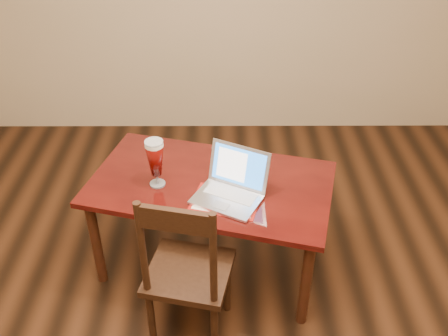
{
  "coord_description": "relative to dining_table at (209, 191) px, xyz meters",
  "views": [
    {
      "loc": [
        0.06,
        -1.67,
        2.41
      ],
      "look_at": [
        0.07,
        0.56,
        0.85
      ],
      "focal_mm": 40.0,
      "sensor_mm": 36.0,
      "label": 1
    }
  ],
  "objects": [
    {
      "name": "dining_chair",
      "position": [
        -0.11,
        -0.54,
        -0.12
      ],
      "size": [
        0.51,
        0.49,
        1.01
      ],
      "rotation": [
        0.0,
        0.0,
        -0.22
      ],
      "color": "black",
      "rests_on": "ground"
    },
    {
      "name": "room_shell",
      "position": [
        0.02,
        -0.69,
        1.16
      ],
      "size": [
        4.51,
        5.01,
        2.71
      ],
      "color": "tan",
      "rests_on": "ground"
    },
    {
      "name": "dining_table",
      "position": [
        0.0,
        0.0,
        0.0
      ],
      "size": [
        1.56,
        1.13,
        0.96
      ],
      "rotation": [
        0.0,
        0.0,
        -0.26
      ],
      "color": "#480D09",
      "rests_on": "ground"
    }
  ]
}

